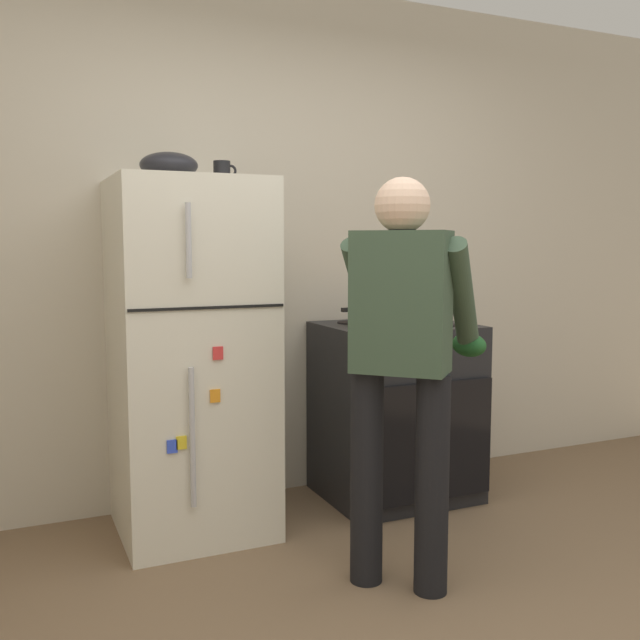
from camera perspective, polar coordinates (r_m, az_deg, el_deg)
name	(u,v)px	position (r m, az deg, el deg)	size (l,w,h in m)	color
kitchen_wall_back	(264,244)	(3.83, -4.51, 6.10)	(6.00, 0.10, 2.70)	beige
refrigerator	(190,358)	(3.36, -10.40, -3.02)	(0.68, 0.72, 1.64)	silver
stove_range	(396,411)	(3.83, 6.15, -7.31)	(0.76, 0.67, 0.94)	black
person_cook	(403,347)	(2.76, 6.69, -2.17)	(0.66, 0.69, 1.60)	black
red_pot	(374,316)	(3.63, 4.37, 0.36)	(0.36, 0.26, 0.10)	orange
coffee_mug	(222,171)	(3.43, -7.86, 11.78)	(0.11, 0.08, 0.10)	black
pepper_mill	(424,300)	(4.07, 8.41, 1.62)	(0.05, 0.05, 0.20)	brown
mixing_bowl	(169,165)	(3.32, -12.07, 12.08)	(0.26, 0.26, 0.12)	black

